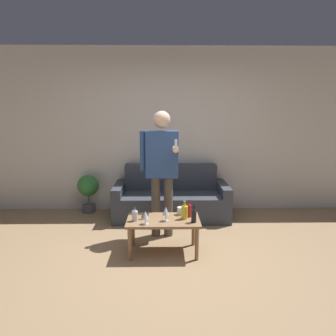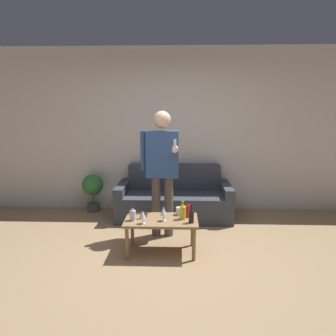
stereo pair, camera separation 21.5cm
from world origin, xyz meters
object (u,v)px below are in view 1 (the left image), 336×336
(coffee_table, at_px, (163,223))
(person_standing_front, at_px, (162,164))
(couch, at_px, (171,199))
(bottle_orange, at_px, (185,212))

(coffee_table, relative_size, person_standing_front, 0.51)
(couch, height_order, person_standing_front, person_standing_front)
(bottle_orange, relative_size, person_standing_front, 0.13)
(coffee_table, bearing_deg, bottle_orange, 2.34)
(couch, bearing_deg, coffee_table, -95.30)
(bottle_orange, bearing_deg, coffee_table, -177.66)
(couch, distance_m, bottle_orange, 1.38)
(couch, bearing_deg, bottle_orange, -84.74)
(bottle_orange, xyz_separation_m, person_standing_front, (-0.27, 0.53, 0.49))
(person_standing_front, bearing_deg, bottle_orange, -62.69)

